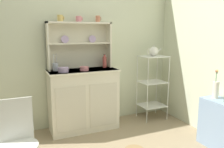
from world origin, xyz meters
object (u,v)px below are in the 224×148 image
object	(u,v)px
bakers_rack	(153,81)
bowl_mixing_large	(63,70)
hutch_cabinet	(83,99)
utensil_jar	(55,67)
cup_gold_0	(60,18)
flower_vase	(216,88)
hutch_shelf_unit	(79,42)
wire_chair	(16,137)
porcelain_teapot	(153,51)
jam_bottle	(105,62)
side_shelf_blue	(221,124)

from	to	relation	value
bakers_rack	bowl_mixing_large	xyz separation A→B (m)	(-1.47, -0.03, 0.29)
hutch_cabinet	utensil_jar	xyz separation A→B (m)	(-0.37, 0.08, 0.50)
hutch_cabinet	cup_gold_0	distance (m)	1.20
utensil_jar	flower_vase	xyz separation A→B (m)	(1.76, -1.19, -0.22)
bakers_rack	flower_vase	distance (m)	1.09
flower_vase	hutch_shelf_unit	bearing A→B (deg)	137.59
cup_gold_0	flower_vase	bearing A→B (deg)	-36.57
wire_chair	utensil_jar	bearing A→B (deg)	87.36
porcelain_teapot	wire_chair	bearing A→B (deg)	-154.07
utensil_jar	porcelain_teapot	world-z (taller)	porcelain_teapot
wire_chair	bowl_mixing_large	distance (m)	1.25
utensil_jar	hutch_shelf_unit	bearing A→B (deg)	12.87
porcelain_teapot	flower_vase	distance (m)	1.16
bakers_rack	flower_vase	xyz separation A→B (m)	(0.22, -1.07, 0.10)
jam_bottle	flower_vase	world-z (taller)	jam_bottle
hutch_cabinet	porcelain_teapot	bearing A→B (deg)	-2.01
jam_bottle	side_shelf_blue	bearing A→B (deg)	-52.21
hutch_cabinet	hutch_shelf_unit	distance (m)	0.85
utensil_jar	side_shelf_blue	bearing A→B (deg)	-36.51
jam_bottle	porcelain_teapot	xyz separation A→B (m)	(0.80, -0.13, 0.14)
utensil_jar	flower_vase	distance (m)	2.14
bowl_mixing_large	flower_vase	xyz separation A→B (m)	(1.69, -1.04, -0.19)
wire_chair	jam_bottle	size ratio (longest dim) A/B	4.13
hutch_shelf_unit	side_shelf_blue	world-z (taller)	hutch_shelf_unit
cup_gold_0	porcelain_teapot	xyz separation A→B (m)	(1.44, -0.16, -0.49)
hutch_shelf_unit	side_shelf_blue	distance (m)	2.20
bakers_rack	utensil_jar	world-z (taller)	utensil_jar
utensil_jar	bowl_mixing_large	bearing A→B (deg)	-62.53
cup_gold_0	porcelain_teapot	world-z (taller)	cup_gold_0
bowl_mixing_large	jam_bottle	distance (m)	0.69
bakers_rack	wire_chair	world-z (taller)	bakers_rack
bakers_rack	wire_chair	xyz separation A→B (m)	(-2.10, -1.02, -0.12)
hutch_shelf_unit	cup_gold_0	distance (m)	0.42
side_shelf_blue	bowl_mixing_large	distance (m)	2.14
bowl_mixing_large	utensil_jar	size ratio (longest dim) A/B	0.61
hutch_shelf_unit	flower_vase	size ratio (longest dim) A/B	2.56
hutch_shelf_unit	bowl_mixing_large	distance (m)	0.52
hutch_shelf_unit	jam_bottle	world-z (taller)	hutch_shelf_unit
hutch_cabinet	bakers_rack	distance (m)	1.19
hutch_cabinet	jam_bottle	size ratio (longest dim) A/B	4.91
bakers_rack	bowl_mixing_large	distance (m)	1.49
bakers_rack	jam_bottle	world-z (taller)	jam_bottle
bakers_rack	wire_chair	distance (m)	2.34
hutch_shelf_unit	jam_bottle	size ratio (longest dim) A/B	4.57
wire_chair	cup_gold_0	xyz separation A→B (m)	(0.66, 1.18, 1.10)
hutch_cabinet	hutch_shelf_unit	world-z (taller)	hutch_shelf_unit
flower_vase	bakers_rack	bearing A→B (deg)	101.69
bakers_rack	bowl_mixing_large	world-z (taller)	bakers_rack
wire_chair	porcelain_teapot	distance (m)	2.41
side_shelf_blue	utensil_jar	world-z (taller)	utensil_jar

